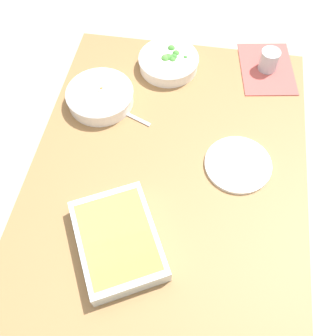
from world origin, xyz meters
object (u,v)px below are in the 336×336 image
at_px(baking_dish, 118,240).
at_px(stew_bowl, 100,96).
at_px(broccoli_bowl, 169,61).
at_px(drink_cup, 269,61).
at_px(spoon_by_stew, 123,112).
at_px(side_plate, 238,164).

bearing_deg(baking_dish, stew_bowl, 19.44).
bearing_deg(baking_dish, broccoli_bowl, -2.42).
distance_m(stew_bowl, broccoli_bowl, 0.30).
height_order(baking_dish, drink_cup, drink_cup).
relative_size(stew_bowl, spoon_by_stew, 1.43).
xyz_separation_m(broccoli_bowl, spoon_by_stew, (-0.25, 0.12, -0.03)).
height_order(broccoli_bowl, drink_cup, drink_cup).
relative_size(drink_cup, side_plate, 0.39).
relative_size(stew_bowl, baking_dish, 0.66).
relative_size(stew_bowl, drink_cup, 2.85).
xyz_separation_m(stew_bowl, baking_dish, (-0.52, -0.18, 0.00)).
xyz_separation_m(baking_dish, side_plate, (0.33, -0.33, -0.03)).
bearing_deg(baking_dish, spoon_by_stew, 10.91).
bearing_deg(spoon_by_stew, side_plate, -110.86).
bearing_deg(stew_bowl, spoon_by_stew, -112.36).
bearing_deg(side_plate, baking_dish, 135.02).
bearing_deg(side_plate, drink_cup, -10.28).
bearing_deg(broccoli_bowl, baking_dish, 177.58).
relative_size(baking_dish, side_plate, 1.67).
distance_m(broccoli_bowl, baking_dish, 0.74).
bearing_deg(stew_bowl, drink_cup, -66.01).
bearing_deg(drink_cup, broccoli_bowl, 97.49).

